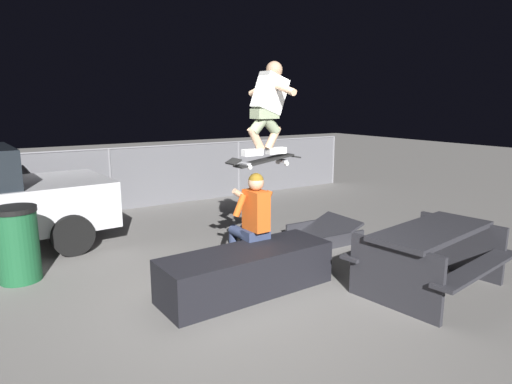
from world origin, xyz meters
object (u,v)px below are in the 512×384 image
at_px(skater_airborne, 268,104).
at_px(trash_bin, 18,244).
at_px(picnic_table_back, 431,249).
at_px(ledge_box_main, 247,271).
at_px(skateboard, 264,161).
at_px(kicker_ramp, 324,235).
at_px(person_sitting_on_ledge, 251,218).

relative_size(skater_airborne, trash_bin, 1.19).
xyz_separation_m(picnic_table_back, trash_bin, (-4.08, 2.89, -0.03)).
height_order(ledge_box_main, picnic_table_back, picnic_table_back).
relative_size(skateboard, trash_bin, 1.09).
height_order(picnic_table_back, trash_bin, trash_bin).
xyz_separation_m(skateboard, trash_bin, (-2.69, 1.44, -1.01)).
bearing_deg(kicker_ramp, picnic_table_back, -96.39).
distance_m(person_sitting_on_ledge, skater_airborne, 1.43).
relative_size(person_sitting_on_ledge, trash_bin, 1.43).
distance_m(kicker_ramp, trash_bin, 4.40).
bearing_deg(skateboard, ledge_box_main, -143.36).
bearing_deg(picnic_table_back, kicker_ramp, 83.61).
bearing_deg(skater_airborne, ledge_box_main, -146.20).
bearing_deg(person_sitting_on_ledge, ledge_box_main, -127.61).
height_order(skater_airborne, trash_bin, skater_airborne).
bearing_deg(person_sitting_on_ledge, trash_bin, 151.35).
distance_m(skateboard, kicker_ramp, 2.27).
xyz_separation_m(person_sitting_on_ledge, skateboard, (0.16, -0.06, 0.73)).
xyz_separation_m(ledge_box_main, kicker_ramp, (2.11, 1.05, -0.19)).
height_order(ledge_box_main, skateboard, skateboard).
distance_m(ledge_box_main, picnic_table_back, 2.18).
height_order(skateboard, kicker_ramp, skateboard).
distance_m(skateboard, trash_bin, 3.21).
relative_size(ledge_box_main, trash_bin, 2.20).
bearing_deg(skateboard, skater_airborne, 2.21).
bearing_deg(ledge_box_main, picnic_table_back, -30.29).
xyz_separation_m(ledge_box_main, skateboard, (0.48, 0.36, 1.23)).
relative_size(person_sitting_on_ledge, picnic_table_back, 0.71).
distance_m(skateboard, picnic_table_back, 2.24).
bearing_deg(trash_bin, ledge_box_main, -39.20).
distance_m(skateboard, skater_airborne, 0.69).
relative_size(person_sitting_on_ledge, skater_airborne, 1.20).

